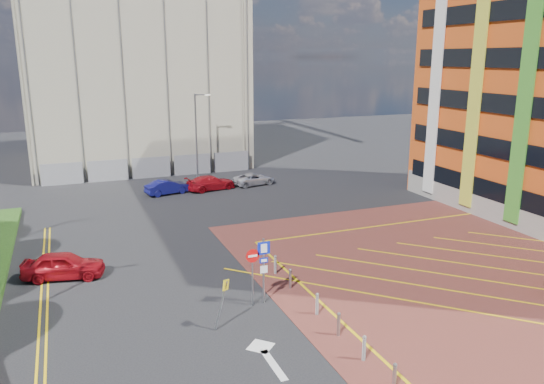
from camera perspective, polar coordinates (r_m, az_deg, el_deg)
ground at (r=24.54m, az=-1.16°, el=-12.97°), size 140.00×140.00×0.00m
forecourt at (r=31.79m, az=23.43°, el=-7.63°), size 26.00×26.00×0.02m
lamp_back at (r=50.31m, az=-8.07°, el=6.30°), size 1.53×0.16×8.00m
sign_cluster at (r=24.66m, az=-1.34°, el=-7.84°), size 1.17×0.12×3.20m
warning_sign at (r=22.79m, az=-5.31°, el=-11.28°), size 0.75×0.42×2.25m
bollard_row at (r=23.81m, az=5.60°, el=-12.68°), size 0.14×11.14×0.90m
construction_building at (r=60.92m, az=-14.92°, el=13.62°), size 21.20×19.20×22.00m
construction_fence at (r=52.19m, az=-11.76°, el=2.69°), size 21.60×0.06×2.00m
car_red_left at (r=29.96m, az=-21.51°, el=-7.34°), size 4.41×2.56×1.41m
car_blue_back at (r=45.52m, az=-11.17°, el=0.53°), size 3.95×2.11×1.24m
car_red_back at (r=46.43m, az=-6.60°, el=1.00°), size 4.61×2.58×1.26m
car_silver_back at (r=47.96m, az=-1.94°, el=1.41°), size 4.15×2.48×1.08m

